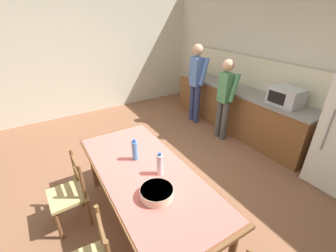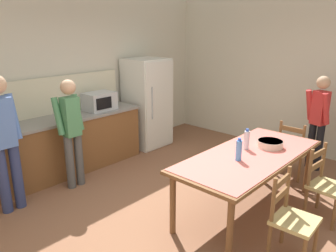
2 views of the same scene
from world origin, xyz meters
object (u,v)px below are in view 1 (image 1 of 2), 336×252
object	(u,v)px
dining_table	(146,177)
bottle_near_centre	(135,150)
bottle_off_centre	(160,164)
chair_side_near_left	(70,193)
person_at_sink	(196,80)
serving_bowl	(157,192)
microwave	(286,96)
person_at_counter	(225,96)

from	to	relation	value
dining_table	bottle_near_centre	distance (m)	0.34
bottle_near_centre	bottle_off_centre	bearing A→B (deg)	16.79
chair_side_near_left	person_at_sink	size ratio (longest dim) A/B	0.52
bottle_near_centre	serving_bowl	bearing A→B (deg)	-6.55
serving_bowl	dining_table	bearing A→B (deg)	169.11
serving_bowl	chair_side_near_left	world-z (taller)	chair_side_near_left
serving_bowl	person_at_sink	world-z (taller)	person_at_sink
microwave	serving_bowl	size ratio (longest dim) A/B	1.56
bottle_near_centre	person_at_counter	distance (m)	2.38
dining_table	serving_bowl	size ratio (longest dim) A/B	6.89
bottle_off_centre	chair_side_near_left	size ratio (longest dim) A/B	0.30
bottle_off_centre	serving_bowl	xyz separation A→B (m)	(0.27, -0.19, -0.07)
bottle_near_centre	chair_side_near_left	distance (m)	0.93
bottle_near_centre	serving_bowl	world-z (taller)	bottle_near_centre
bottle_near_centre	chair_side_near_left	xyz separation A→B (m)	(-0.23, -0.77, -0.47)
chair_side_near_left	person_at_sink	xyz separation A→B (m)	(-1.50, 3.02, 0.54)
dining_table	serving_bowl	bearing A→B (deg)	-10.89
microwave	chair_side_near_left	bearing A→B (deg)	-94.77
bottle_near_centre	person_at_sink	distance (m)	2.84
serving_bowl	chair_side_near_left	size ratio (longest dim) A/B	0.35
chair_side_near_left	bottle_off_centre	bearing A→B (deg)	53.19
microwave	dining_table	bearing A→B (deg)	-85.69
microwave	serving_bowl	xyz separation A→B (m)	(0.59, -2.83, -0.23)
bottle_off_centre	serving_bowl	bearing A→B (deg)	-35.07
person_at_sink	serving_bowl	bearing A→B (deg)	-134.32
chair_side_near_left	serving_bowl	bearing A→B (deg)	35.88
bottle_off_centre	person_at_sink	bearing A→B (deg)	134.66
bottle_near_centre	person_at_sink	xyz separation A→B (m)	(-1.73, 2.25, 0.07)
bottle_off_centre	serving_bowl	world-z (taller)	bottle_off_centre
dining_table	bottle_near_centre	xyz separation A→B (m)	(-0.27, 0.00, 0.20)
person_at_sink	bottle_near_centre	bearing A→B (deg)	-142.54
dining_table	person_at_sink	world-z (taller)	person_at_sink
person_at_counter	bottle_near_centre	bearing A→B (deg)	-159.98
bottle_near_centre	chair_side_near_left	bearing A→B (deg)	-106.47
bottle_off_centre	person_at_sink	xyz separation A→B (m)	(-2.11, 2.14, 0.07)
dining_table	person_at_sink	xyz separation A→B (m)	(-2.00, 2.26, 0.27)
microwave	bottle_near_centre	xyz separation A→B (m)	(-0.07, -2.75, -0.16)
chair_side_near_left	person_at_sink	world-z (taller)	person_at_sink
person_at_counter	bottle_off_centre	bearing A→B (deg)	-150.47
bottle_near_centre	dining_table	bearing A→B (deg)	-0.38
serving_bowl	person_at_counter	xyz separation A→B (m)	(-1.47, 2.31, 0.06)
microwave	bottle_near_centre	size ratio (longest dim) A/B	1.85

